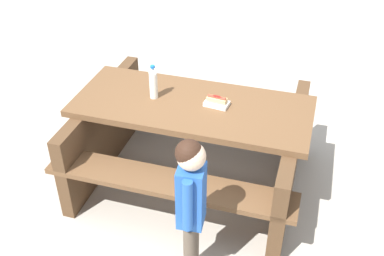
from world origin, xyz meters
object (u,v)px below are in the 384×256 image
object	(u,v)px
child_in_coat	(191,196)
picnic_table	(192,136)
soda_bottle	(153,83)
hotdog_tray	(217,102)

from	to	relation	value
child_in_coat	picnic_table	bearing A→B (deg)	100.81
soda_bottle	hotdog_tray	distance (m)	0.50
picnic_table	child_in_coat	distance (m)	1.00
soda_bottle	child_in_coat	distance (m)	1.11
picnic_table	hotdog_tray	size ratio (longest dim) A/B	9.65
soda_bottle	child_in_coat	size ratio (longest dim) A/B	0.25
soda_bottle	picnic_table	bearing A→B (deg)	-6.26
soda_bottle	child_in_coat	bearing A→B (deg)	-63.74
picnic_table	soda_bottle	xyz separation A→B (m)	(-0.30, 0.03, 0.43)
child_in_coat	hotdog_tray	bearing A→B (deg)	89.73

